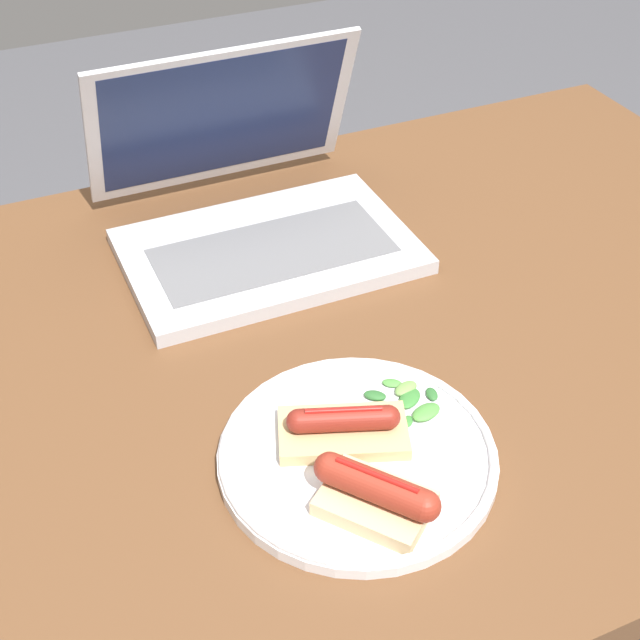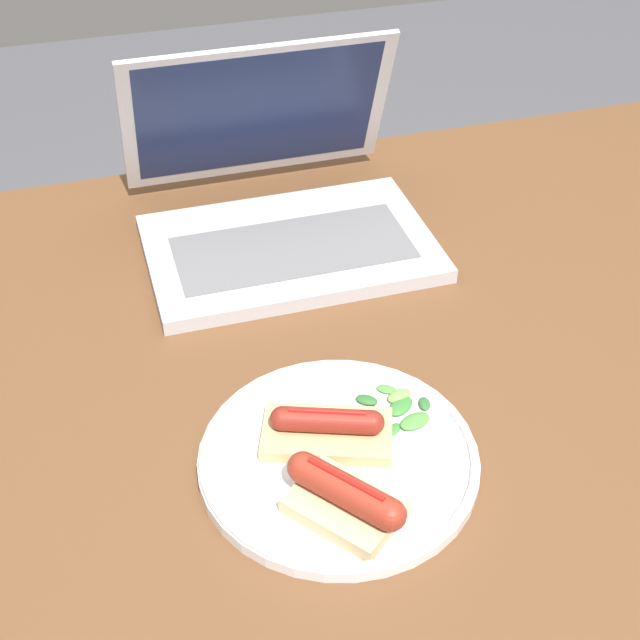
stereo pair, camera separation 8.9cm
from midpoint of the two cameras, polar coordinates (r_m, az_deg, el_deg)
The scene contains 6 objects.
desk at distance 1.04m, azimuth 5.36°, elevation -4.86°, with size 1.24×0.83×0.77m.
laptop at distance 1.10m, azimuth -0.22°, elevation 7.12°, with size 0.34×0.30×0.22m.
plate at distance 0.83m, azimuth 4.31°, elevation -8.89°, with size 0.26×0.26×0.02m.
sausage_toast_left at distance 0.83m, azimuth 3.56°, elevation -7.09°, with size 0.14×0.10×0.04m.
sausage_toast_middle at distance 0.77m, azimuth 5.02°, elevation -11.45°, with size 0.11×0.11×0.05m.
salad_pile at distance 0.87m, azimuth 8.00°, elevation -5.68°, with size 0.07×0.08×0.01m.
Camera 2 is at (-0.27, -0.71, 1.39)m, focal length 50.00 mm.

